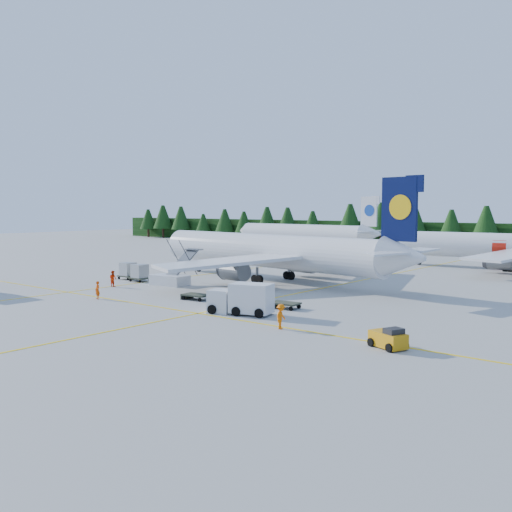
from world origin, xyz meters
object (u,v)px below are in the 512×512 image
Objects in this scene: airliner_navy at (261,251)px; airstairs at (172,277)px; baggage_tug at (389,338)px; airliner_red at (497,247)px; service_truck at (241,299)px.

airliner_navy is 6.55× the size of airstairs.
airliner_red is at bearing 121.65° from baggage_tug.
airstairs reaches higher than service_truck.
service_truck is at bearing -29.58° from airstairs.
service_truck is (18.71, -9.15, 0.44)m from airstairs.
airliner_navy is at bearing -124.99° from airliner_red.
airstairs is at bearing -177.53° from baggage_tug.
airliner_navy reaches higher than airstairs.
airstairs is 1.09× the size of service_truck.
service_truck is (13.43, -19.66, -2.36)m from airliner_navy.
airliner_red is 55.69m from baggage_tug.
airliner_red is at bearing 67.32° from service_truck.
airliner_navy is 36.87m from baggage_tug.
airliner_navy reaches higher than baggage_tug.
airliner_red is (19.72, 32.12, -0.29)m from airliner_navy.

